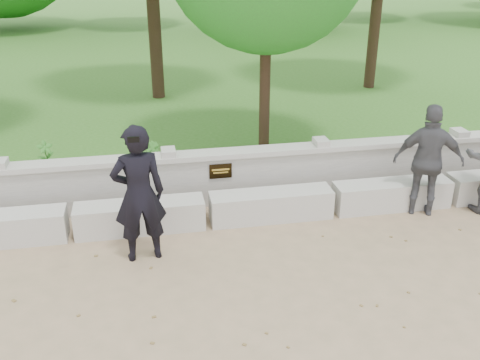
% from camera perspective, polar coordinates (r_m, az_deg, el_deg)
% --- Properties ---
extents(ground, '(80.00, 80.00, 0.00)m').
position_cam_1_polar(ground, '(6.65, -1.28, -12.46)').
color(ground, '#9D8160').
rests_on(ground, ground).
extents(lawn, '(40.00, 22.00, 0.25)m').
position_cam_1_polar(lawn, '(19.67, -8.26, 12.62)').
color(lawn, '#2D5E18').
rests_on(lawn, ground).
extents(concrete_bench, '(11.90, 0.45, 0.45)m').
position_cam_1_polar(concrete_bench, '(8.13, -3.53, -3.29)').
color(concrete_bench, beige).
rests_on(concrete_bench, ground).
extents(parapet_wall, '(12.50, 0.35, 0.90)m').
position_cam_1_polar(parapet_wall, '(8.66, -4.18, 0.21)').
color(parapet_wall, '#B6B4AC').
rests_on(parapet_wall, ground).
extents(man_main, '(0.75, 0.67, 1.91)m').
position_cam_1_polar(man_main, '(7.08, -10.74, -1.50)').
color(man_main, black).
rests_on(man_main, ground).
extents(visitor_right, '(1.13, 0.80, 1.78)m').
position_cam_1_polar(visitor_right, '(8.68, 19.46, 1.94)').
color(visitor_right, '#434449').
rests_on(visitor_right, ground).
extents(shrub_a, '(0.34, 0.29, 0.54)m').
position_cam_1_polar(shrub_a, '(10.00, -19.97, 2.47)').
color(shrub_a, '#3A802B').
rests_on(shrub_a, lawn).
extents(shrub_b, '(0.34, 0.36, 0.52)m').
position_cam_1_polar(shrub_b, '(9.47, -9.30, 2.43)').
color(shrub_b, '#3A802B').
rests_on(shrub_b, lawn).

